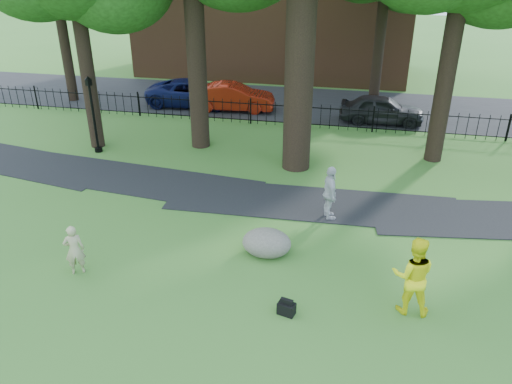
% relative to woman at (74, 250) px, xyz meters
% --- Properties ---
extents(ground, '(120.00, 120.00, 0.00)m').
position_rel_woman_xyz_m(ground, '(4.81, 1.49, -0.73)').
color(ground, '#366B25').
rests_on(ground, ground).
extents(footpath, '(36.07, 3.85, 0.03)m').
position_rel_woman_xyz_m(footpath, '(5.81, 5.39, -0.73)').
color(footpath, black).
rests_on(footpath, ground).
extents(street, '(80.00, 7.00, 0.02)m').
position_rel_woman_xyz_m(street, '(4.81, 17.49, -0.73)').
color(street, black).
rests_on(street, ground).
extents(iron_fence, '(44.00, 0.04, 1.20)m').
position_rel_woman_xyz_m(iron_fence, '(4.81, 13.49, -0.13)').
color(iron_fence, black).
rests_on(iron_fence, ground).
extents(woman, '(0.64, 0.57, 1.46)m').
position_rel_woman_xyz_m(woman, '(0.00, 0.00, 0.00)').
color(woman, tan).
rests_on(woman, ground).
extents(man, '(1.00, 0.78, 2.05)m').
position_rel_woman_xyz_m(man, '(8.74, 0.27, 0.29)').
color(man, yellow).
rests_on(man, ground).
extents(pedestrian, '(0.77, 1.16, 1.83)m').
position_rel_woman_xyz_m(pedestrian, '(6.45, 4.49, 0.19)').
color(pedestrian, '#BAB9BE').
rests_on(pedestrian, ground).
extents(boulder, '(1.44, 1.09, 0.83)m').
position_rel_woman_xyz_m(boulder, '(4.87, 2.01, -0.31)').
color(boulder, '#686357').
rests_on(boulder, ground).
extents(lamppost, '(0.33, 0.33, 3.30)m').
position_rel_woman_xyz_m(lamppost, '(-3.83, 8.36, 0.89)').
color(lamppost, black).
rests_on(lamppost, ground).
extents(backpack, '(0.47, 0.36, 0.31)m').
position_rel_woman_xyz_m(backpack, '(5.85, -0.50, -0.58)').
color(backpack, black).
rests_on(backpack, ground).
extents(red_bag, '(0.44, 0.34, 0.27)m').
position_rel_woman_xyz_m(red_bag, '(4.81, 2.37, -0.60)').
color(red_bag, maroon).
rests_on(red_bag, ground).
extents(red_sedan, '(4.57, 1.98, 1.46)m').
position_rel_woman_xyz_m(red_sedan, '(0.37, 15.52, -0.00)').
color(red_sedan, maroon).
rests_on(red_sedan, ground).
extents(navy_van, '(5.31, 2.72, 1.43)m').
position_rel_woman_xyz_m(navy_van, '(-1.99, 15.91, -0.01)').
color(navy_van, '#0D1341').
rests_on(navy_van, ground).
extents(grey_car, '(4.12, 1.66, 1.40)m').
position_rel_woman_xyz_m(grey_car, '(8.21, 14.99, -0.03)').
color(grey_car, black).
rests_on(grey_car, ground).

